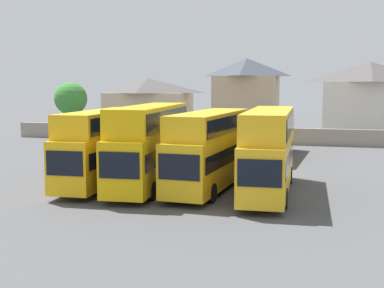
{
  "coord_description": "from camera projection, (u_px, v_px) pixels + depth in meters",
  "views": [
    {
      "loc": [
        9.13,
        -30.94,
        6.54
      ],
      "look_at": [
        0.0,
        3.0,
        2.49
      ],
      "focal_mm": 49.12,
      "sensor_mm": 36.0,
      "label": 1
    }
  ],
  "objects": [
    {
      "name": "ground",
      "position": [
        233.0,
        153.0,
        50.06
      ],
      "size": [
        140.0,
        140.0,
        0.0
      ],
      "primitive_type": "plane",
      "color": "#4C4C4F"
    },
    {
      "name": "depot_boundary_wall",
      "position": [
        246.0,
        135.0,
        57.62
      ],
      "size": [
        56.0,
        0.5,
        1.8
      ],
      "primitive_type": "cube",
      "color": "gray",
      "rests_on": "ground"
    },
    {
      "name": "bus_1",
      "position": [
        103.0,
        143.0,
        33.81
      ],
      "size": [
        2.94,
        11.05,
        4.82
      ],
      "rotation": [
        0.0,
        0.0,
        -1.52
      ],
      "color": "yellow",
      "rests_on": "ground"
    },
    {
      "name": "bus_2",
      "position": [
        150.0,
        142.0,
        33.0
      ],
      "size": [
        3.3,
        11.7,
        5.17
      ],
      "rotation": [
        0.0,
        0.0,
        -1.5
      ],
      "color": "#E6AD0B",
      "rests_on": "ground"
    },
    {
      "name": "bus_3",
      "position": [
        209.0,
        146.0,
        32.23
      ],
      "size": [
        3.26,
        10.86,
        4.81
      ],
      "rotation": [
        0.0,
        0.0,
        -1.63
      ],
      "color": "gold",
      "rests_on": "ground"
    },
    {
      "name": "bus_4",
      "position": [
        269.0,
        147.0,
        31.09
      ],
      "size": [
        2.96,
        11.86,
        4.99
      ],
      "rotation": [
        0.0,
        0.0,
        -1.53
      ],
      "color": "gold",
      "rests_on": "ground"
    },
    {
      "name": "bus_5",
      "position": [
        188.0,
        133.0,
        49.05
      ],
      "size": [
        3.05,
        11.24,
        3.43
      ],
      "rotation": [
        0.0,
        0.0,
        -1.61
      ],
      "color": "yellow",
      "rests_on": "ground"
    },
    {
      "name": "bus_6",
      "position": [
        233.0,
        135.0,
        47.53
      ],
      "size": [
        2.69,
        10.9,
        3.32
      ],
      "rotation": [
        0.0,
        0.0,
        -1.57
      ],
      "color": "yellow",
      "rests_on": "ground"
    },
    {
      "name": "bus_7",
      "position": [
        271.0,
        134.0,
        46.98
      ],
      "size": [
        3.1,
        12.09,
        3.55
      ],
      "rotation": [
        0.0,
        0.0,
        -1.62
      ],
      "color": "yellow",
      "rests_on": "ground"
    },
    {
      "name": "house_terrace_left",
      "position": [
        148.0,
        105.0,
        69.94
      ],
      "size": [
        11.18,
        7.02,
        7.27
      ],
      "color": "#C6B293",
      "rests_on": "ground"
    },
    {
      "name": "house_terrace_centre",
      "position": [
        247.0,
        96.0,
        66.03
      ],
      "size": [
        7.86,
        7.68,
        9.7
      ],
      "color": "tan",
      "rests_on": "ground"
    },
    {
      "name": "house_terrace_right",
      "position": [
        369.0,
        99.0,
        62.8
      ],
      "size": [
        11.26,
        7.12,
        9.14
      ],
      "color": "silver",
      "rests_on": "ground"
    },
    {
      "name": "tree_left_of_lot",
      "position": [
        71.0,
        99.0,
        59.36
      ],
      "size": [
        3.7,
        3.7,
        6.71
      ],
      "color": "brown",
      "rests_on": "ground"
    }
  ]
}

